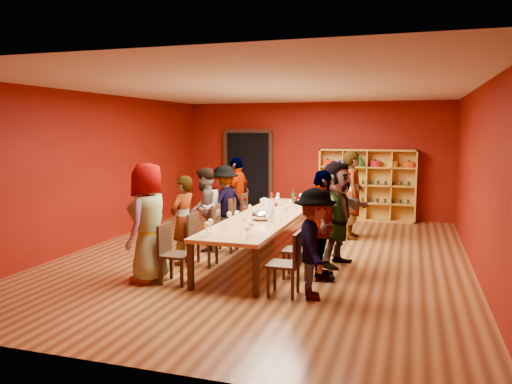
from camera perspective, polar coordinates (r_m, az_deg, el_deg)
room_shell at (r=8.89m, az=1.18°, el=2.07°), size 7.10×9.10×3.04m
tasting_table at (r=9.00m, az=1.17°, el=-3.02°), size 1.10×4.50×0.75m
doorway at (r=13.67m, az=-0.85°, el=2.25°), size 1.40×0.17×2.30m
shelving_unit at (r=12.93m, az=12.56°, el=1.18°), size 2.40×0.40×1.80m
chair_person_left_0 at (r=7.59m, az=-9.68°, el=-6.58°), size 0.42×0.42×0.89m
person_left_0 at (r=7.68m, az=-12.21°, el=-3.41°), size 0.49×0.88×1.80m
chair_person_left_1 at (r=8.49m, az=-6.54°, el=-5.07°), size 0.42×0.42×0.89m
person_left_1 at (r=8.56m, az=-8.33°, el=-3.21°), size 0.52×0.63×1.52m
chair_person_left_2 at (r=9.42m, az=-3.99°, el=-3.83°), size 0.42×0.42×0.89m
person_left_2 at (r=9.49m, az=-5.87°, el=-1.97°), size 0.61×0.85×1.58m
chair_person_left_3 at (r=10.24m, az=-2.16°, el=-2.93°), size 0.42×0.42×0.89m
person_left_3 at (r=10.29m, az=-3.61°, el=-1.29°), size 0.73×1.09×1.56m
chair_person_left_4 at (r=10.96m, az=-0.81°, el=-2.26°), size 0.42×0.42×0.89m
person_left_4 at (r=10.99m, az=-2.15°, el=-0.40°), size 0.56×1.04×1.69m
chair_person_right_0 at (r=6.94m, az=3.82°, el=-7.80°), size 0.42×0.42×0.89m
person_right_0 at (r=6.81m, az=6.72°, el=-5.87°), size 0.65×1.05×1.51m
chair_person_right_1 at (r=7.75m, az=5.32°, el=-6.23°), size 0.42×0.42×0.89m
person_right_1 at (r=7.62m, az=7.54°, el=-3.82°), size 0.67×1.07×1.69m
chair_person_right_2 at (r=8.61m, az=6.59°, el=-4.90°), size 0.42×0.42×0.89m
person_right_2 at (r=8.47m, az=9.21°, el=-2.44°), size 0.94×1.71×1.77m
chair_person_right_4 at (r=10.77m, az=8.83°, el=-2.52°), size 0.42×0.42×0.89m
person_right_4 at (r=10.65m, az=11.03°, el=-0.34°), size 0.56×0.72×1.85m
wine_glass_0 at (r=8.15m, az=-3.07°, el=-2.62°), size 0.09×0.09×0.21m
wine_glass_1 at (r=7.23m, az=-5.62°, el=-3.86°), size 0.09×0.09×0.22m
wine_glass_2 at (r=10.81m, az=2.51°, el=-0.35°), size 0.07×0.07×0.18m
wine_glass_3 at (r=7.79m, az=-1.38°, el=-3.24°), size 0.07×0.07×0.18m
wine_glass_4 at (r=7.51m, az=-5.23°, el=-3.49°), size 0.08×0.08×0.21m
wine_glass_5 at (r=8.82m, az=3.44°, el=-1.86°), size 0.09×0.09×0.22m
wine_glass_6 at (r=10.16m, az=2.47°, el=-0.75°), size 0.08×0.08×0.19m
wine_glass_7 at (r=8.88m, az=3.40°, el=-1.98°), size 0.07×0.07×0.18m
wine_glass_8 at (r=10.63m, az=5.81°, el=-0.38°), size 0.08×0.08×0.21m
wine_glass_9 at (r=8.16m, az=1.58°, el=-2.75°), size 0.07×0.07×0.18m
wine_glass_10 at (r=9.35m, az=2.30°, el=-1.51°), size 0.07×0.07×0.18m
wine_glass_11 at (r=8.52m, az=-0.26°, el=-2.29°), size 0.08×0.08×0.19m
wine_glass_12 at (r=10.03m, az=0.96°, el=-0.90°), size 0.07×0.07×0.18m
wine_glass_13 at (r=10.62m, az=1.77°, el=-0.35°), size 0.08×0.08×0.21m
wine_glass_14 at (r=9.81m, az=0.67°, el=-1.02°), size 0.08×0.08×0.20m
wine_glass_15 at (r=9.06m, az=-0.71°, el=-1.77°), size 0.07×0.07×0.18m
wine_glass_16 at (r=9.84m, az=4.49°, el=-0.93°), size 0.09×0.09×0.22m
wine_glass_17 at (r=7.95m, az=1.44°, el=-2.95°), size 0.08×0.08×0.20m
wine_glass_18 at (r=10.49m, az=5.16°, el=-0.47°), size 0.08×0.08×0.21m
wine_glass_19 at (r=9.61m, az=3.95°, el=-1.28°), size 0.07×0.07×0.18m
wine_glass_20 at (r=8.31m, az=-2.20°, el=-2.51°), size 0.08×0.08×0.20m
wine_glass_21 at (r=7.08m, az=-1.01°, el=-4.29°), size 0.07×0.07×0.18m
wine_glass_22 at (r=8.88m, az=-1.35°, el=-1.95°), size 0.07×0.07×0.18m
wine_glass_23 at (r=7.27m, az=-0.59°, el=-3.79°), size 0.09×0.09×0.22m
spittoon_bowl at (r=8.52m, az=0.61°, el=-2.70°), size 0.34×0.34×0.19m
carafe_a at (r=9.27m, az=1.23°, el=-1.64°), size 0.10×0.10×0.27m
carafe_b at (r=8.34m, az=1.76°, el=-2.60°), size 0.13×0.13×0.27m
wine_bottle at (r=10.49m, az=4.26°, el=-0.67°), size 0.09×0.09×0.30m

